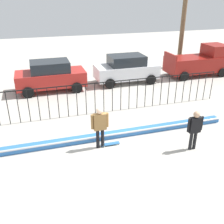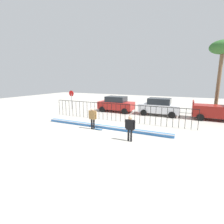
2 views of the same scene
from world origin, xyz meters
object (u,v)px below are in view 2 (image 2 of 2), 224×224
(parked_car_red, at_px, (116,104))
(palm_tree_tall, at_px, (223,50))
(skateboard, at_px, (98,129))
(camera_operator, at_px, (130,126))
(stop_sign, at_px, (72,97))
(skateboarder, at_px, (93,116))
(pickup_truck, at_px, (222,110))
(parked_car_white, at_px, (159,107))

(parked_car_red, height_order, palm_tree_tall, palm_tree_tall)
(skateboard, distance_m, camera_operator, 3.45)
(camera_operator, xyz_separation_m, stop_sign, (-10.85, 7.79, 0.61))
(skateboarder, bearing_deg, skateboard, -7.46)
(camera_operator, bearing_deg, palm_tree_tall, -96.70)
(skateboarder, relative_size, skateboard, 2.23)
(camera_operator, relative_size, stop_sign, 0.67)
(skateboard, distance_m, parked_car_red, 7.72)
(pickup_truck, bearing_deg, stop_sign, -174.21)
(camera_operator, relative_size, palm_tree_tall, 0.21)
(skateboarder, height_order, pickup_truck, pickup_truck)
(parked_car_white, bearing_deg, palm_tree_tall, 22.62)
(skateboarder, bearing_deg, camera_operator, -29.97)
(parked_car_red, xyz_separation_m, stop_sign, (-6.08, -0.92, 0.64))
(parked_car_red, xyz_separation_m, palm_tree_tall, (10.80, 2.75, 5.91))
(pickup_truck, height_order, stop_sign, stop_sign)
(pickup_truck, height_order, palm_tree_tall, palm_tree_tall)
(skateboard, xyz_separation_m, stop_sign, (-7.77, 6.55, 1.56))
(stop_sign, bearing_deg, camera_operator, -35.67)
(parked_car_red, bearing_deg, skateboarder, -76.02)
(skateboarder, distance_m, palm_tree_tall, 15.16)
(parked_car_red, xyz_separation_m, parked_car_white, (5.13, 0.15, 0.00))
(parked_car_white, height_order, palm_tree_tall, palm_tree_tall)
(pickup_truck, bearing_deg, parked_car_white, -177.65)
(skateboarder, relative_size, stop_sign, 0.71)
(parked_car_red, bearing_deg, pickup_truck, 5.31)
(pickup_truck, bearing_deg, skateboard, -138.51)
(palm_tree_tall, bearing_deg, parked_car_white, -155.28)
(skateboard, relative_size, palm_tree_tall, 0.10)
(parked_car_red, relative_size, pickup_truck, 0.91)
(stop_sign, bearing_deg, parked_car_red, 8.60)
(stop_sign, bearing_deg, palm_tree_tall, 12.28)
(skateboarder, distance_m, parked_car_white, 8.57)
(parked_car_white, distance_m, stop_sign, 11.29)
(skateboarder, xyz_separation_m, parked_car_white, (3.87, 7.64, -0.10))
(skateboard, relative_size, stop_sign, 0.32)
(camera_operator, bearing_deg, pickup_truck, -104.07)
(skateboard, height_order, pickup_truck, pickup_truck)
(parked_car_red, distance_m, parked_car_white, 5.14)
(skateboarder, distance_m, skateboard, 1.10)
(parked_car_white, relative_size, stop_sign, 1.72)
(skateboarder, xyz_separation_m, pickup_truck, (9.75, 7.66, -0.03))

